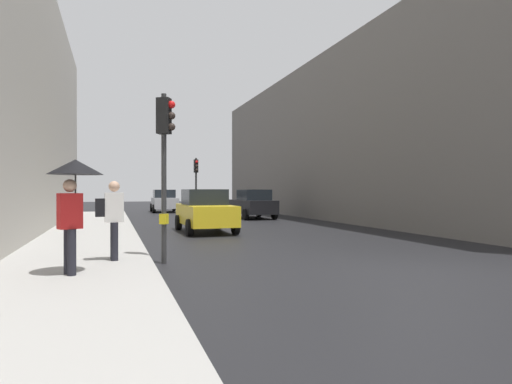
{
  "coord_description": "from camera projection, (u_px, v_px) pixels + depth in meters",
  "views": [
    {
      "loc": [
        -6.11,
        -7.58,
        1.73
      ],
      "look_at": [
        -0.71,
        8.61,
        1.65
      ],
      "focal_mm": 30.29,
      "sensor_mm": 36.0,
      "label": 1
    }
  ],
  "objects": [
    {
      "name": "car_silver_hatchback",
      "position": [
        164.0,
        201.0,
        34.11
      ],
      "size": [
        2.09,
        4.24,
        1.76
      ],
      "color": "#BCBCC1",
      "rests_on": "ground"
    },
    {
      "name": "ground_plane",
      "position": [
        416.0,
        272.0,
        9.13
      ],
      "size": [
        120.0,
        120.0,
        0.0
      ],
      "primitive_type": "plane",
      "color": "black"
    },
    {
      "name": "car_yellow_taxi",
      "position": [
        205.0,
        211.0,
        17.83
      ],
      "size": [
        2.05,
        4.22,
        1.76
      ],
      "color": "yellow",
      "rests_on": "ground"
    },
    {
      "name": "sidewalk_kerb",
      "position": [
        85.0,
        246.0,
        12.65
      ],
      "size": [
        3.22,
        40.0,
        0.16
      ],
      "primitive_type": "cube",
      "color": "#A8A5A0",
      "rests_on": "ground"
    },
    {
      "name": "car_dark_suv",
      "position": [
        253.0,
        204.0,
        26.39
      ],
      "size": [
        2.1,
        4.24,
        1.76
      ],
      "color": "black",
      "rests_on": "ground"
    },
    {
      "name": "pedestrian_with_umbrella",
      "position": [
        74.0,
        184.0,
        8.02
      ],
      "size": [
        1.0,
        1.0,
        2.14
      ],
      "color": "black",
      "rests_on": "sidewalk_kerb"
    },
    {
      "name": "traffic_light_far_median",
      "position": [
        196.0,
        176.0,
        27.74
      ],
      "size": [
        0.25,
        0.44,
        3.8
      ],
      "color": "#2D2D2D",
      "rests_on": "ground"
    },
    {
      "name": "pedestrian_with_black_backpack",
      "position": [
        112.0,
        215.0,
        9.65
      ],
      "size": [
        0.61,
        0.36,
        1.77
      ],
      "color": "black",
      "rests_on": "sidewalk_kerb"
    },
    {
      "name": "traffic_light_near_right",
      "position": [
        165.0,
        147.0,
        10.13
      ],
      "size": [
        0.45,
        0.36,
        3.99
      ],
      "color": "#2D2D2D",
      "rests_on": "ground"
    },
    {
      "name": "building_facade_right",
      "position": [
        388.0,
        144.0,
        28.6
      ],
      "size": [
        12.0,
        34.69,
        9.59
      ],
      "primitive_type": "cube",
      "color": "slate",
      "rests_on": "ground"
    }
  ]
}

